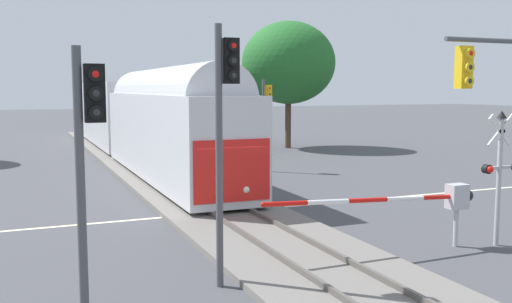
% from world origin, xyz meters
% --- Properties ---
extents(ground_plane, '(220.00, 220.00, 0.00)m').
position_xyz_m(ground_plane, '(0.00, 0.00, 0.00)').
color(ground_plane, '#47474C').
extents(road_centre_stripe, '(44.00, 0.20, 0.01)m').
position_xyz_m(road_centre_stripe, '(0.00, 0.00, 0.00)').
color(road_centre_stripe, beige).
rests_on(road_centre_stripe, ground).
extents(railway_track, '(4.40, 80.00, 0.32)m').
position_xyz_m(railway_track, '(0.00, 0.00, 0.10)').
color(railway_track, slate).
rests_on(railway_track, ground).
extents(commuter_train, '(3.04, 42.21, 5.16)m').
position_xyz_m(commuter_train, '(0.00, 18.35, 2.78)').
color(commuter_train, silver).
rests_on(commuter_train, railway_track).
extents(crossing_gate_near, '(6.57, 0.40, 1.80)m').
position_xyz_m(crossing_gate_near, '(3.88, -6.82, 1.42)').
color(crossing_gate_near, '#B7B7BC').
rests_on(crossing_gate_near, ground).
extents(crossing_signal_mast, '(1.36, 0.44, 3.87)m').
position_xyz_m(crossing_signal_mast, '(5.86, -7.22, 2.37)').
color(crossing_signal_mast, '#B2B2B7').
rests_on(crossing_signal_mast, ground).
extents(traffic_signal_far_side, '(0.53, 0.38, 4.97)m').
position_xyz_m(traffic_signal_far_side, '(5.64, 8.91, 3.33)').
color(traffic_signal_far_side, '#4C4C51').
rests_on(traffic_signal_far_side, ground).
extents(traffic_signal_median, '(0.53, 0.38, 5.89)m').
position_xyz_m(traffic_signal_median, '(-2.46, -7.43, 3.94)').
color(traffic_signal_median, '#4C4C51').
rests_on(traffic_signal_median, ground).
extents(traffic_signal_near_left, '(0.53, 0.38, 5.21)m').
position_xyz_m(traffic_signal_near_left, '(-5.60, -9.28, 3.49)').
color(traffic_signal_near_left, '#4C4C51').
rests_on(traffic_signal_near_left, ground).
extents(oak_far_right, '(6.95, 6.95, 9.42)m').
position_xyz_m(oak_far_right, '(12.06, 19.52, 6.35)').
color(oak_far_right, '#4C3828').
rests_on(oak_far_right, ground).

